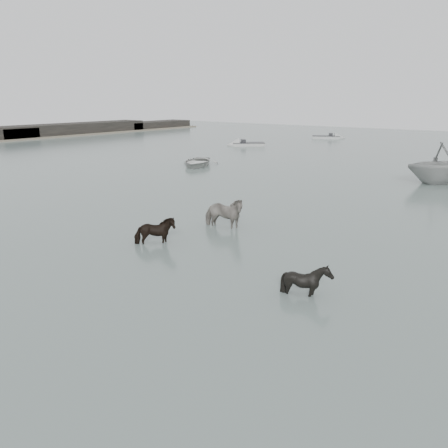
{
  "coord_description": "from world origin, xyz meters",
  "views": [
    {
      "loc": [
        9.15,
        -12.19,
        5.44
      ],
      "look_at": [
        -0.1,
        0.0,
        1.0
      ],
      "focal_mm": 35.0,
      "sensor_mm": 36.0,
      "label": 1
    }
  ],
  "objects_px": {
    "pony_black": "(307,274)",
    "rowboat_lead": "(197,160)",
    "pony_pinto": "(223,210)",
    "pony_dark": "(155,228)"
  },
  "relations": [
    {
      "from": "pony_pinto",
      "to": "rowboat_lead",
      "type": "relative_size",
      "value": 0.46
    },
    {
      "from": "pony_pinto",
      "to": "pony_black",
      "type": "distance_m",
      "value": 7.06
    },
    {
      "from": "pony_pinto",
      "to": "rowboat_lead",
      "type": "xyz_separation_m",
      "value": [
        -12.6,
        12.94,
        -0.39
      ]
    },
    {
      "from": "pony_pinto",
      "to": "rowboat_lead",
      "type": "distance_m",
      "value": 18.07
    },
    {
      "from": "pony_dark",
      "to": "pony_pinto",
      "type": "bearing_deg",
      "value": 5.48
    },
    {
      "from": "pony_dark",
      "to": "rowboat_lead",
      "type": "relative_size",
      "value": 0.31
    },
    {
      "from": "rowboat_lead",
      "to": "pony_black",
      "type": "bearing_deg",
      "value": -68.94
    },
    {
      "from": "pony_black",
      "to": "rowboat_lead",
      "type": "distance_m",
      "value": 25.0
    },
    {
      "from": "pony_dark",
      "to": "pony_black",
      "type": "height_order",
      "value": "pony_dark"
    },
    {
      "from": "pony_dark",
      "to": "pony_black",
      "type": "xyz_separation_m",
      "value": [
        6.67,
        -0.55,
        -0.02
      ]
    }
  ]
}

